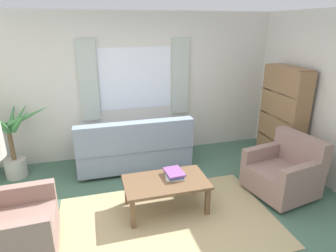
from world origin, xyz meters
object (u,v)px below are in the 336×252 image
couch (134,148)px  potted_plant (11,141)px  armchair_left (9,228)px  bookshelf (281,121)px  coffee_table (166,185)px  book_stack_on_table (174,174)px  armchair_right (284,172)px

couch → potted_plant: potted_plant is taller
armchair_left → bookshelf: bookshelf is taller
coffee_table → potted_plant: (-2.13, 1.50, 0.26)m
book_stack_on_table → bookshelf: bookshelf is taller
potted_plant → bookshelf: size_ratio=0.75×
armchair_left → coffee_table: size_ratio=0.80×
couch → book_stack_on_table: 1.29m
coffee_table → potted_plant: bearing=144.8°
armchair_right → book_stack_on_table: 1.65m
armchair_right → bookshelf: bookshelf is taller
couch → book_stack_on_table: bearing=105.8°
couch → armchair_right: size_ratio=1.94×
armchair_right → book_stack_on_table: armchair_right is taller
couch → bookshelf: (2.52, -0.47, 0.42)m
book_stack_on_table → couch: bearing=105.8°
armchair_right → book_stack_on_table: size_ratio=3.04×
book_stack_on_table → coffee_table: bearing=-152.0°
book_stack_on_table → potted_plant: 2.69m
coffee_table → potted_plant: size_ratio=0.86×
armchair_left → bookshelf: bearing=-76.6°
coffee_table → bookshelf: bearing=19.9°
couch → coffee_table: 1.33m
potted_plant → book_stack_on_table: bearing=-32.3°
coffee_table → bookshelf: (2.31, 0.83, 0.40)m
book_stack_on_table → armchair_left: bearing=-168.0°
armchair_left → couch: bearing=-46.6°
couch → coffee_table: bearing=99.4°
book_stack_on_table → bookshelf: (2.17, 0.76, 0.30)m
book_stack_on_table → potted_plant: (-2.27, 1.43, 0.16)m
potted_plant → armchair_right: bearing=-22.0°
couch → armchair_right: (1.99, -1.38, -0.01)m
coffee_table → couch: bearing=99.4°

